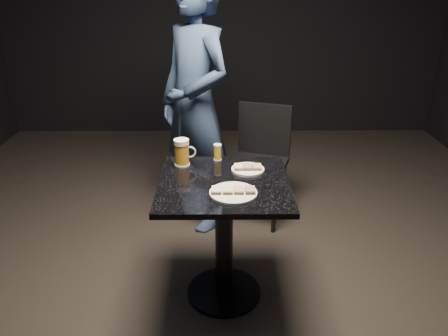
{
  "coord_description": "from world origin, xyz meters",
  "views": [
    {
      "loc": [
        -0.02,
        -2.1,
        1.76
      ],
      "look_at": [
        0.0,
        0.02,
        0.82
      ],
      "focal_mm": 35.0,
      "sensor_mm": 36.0,
      "label": 1
    }
  ],
  "objects_px": {
    "table": "(224,221)",
    "chair": "(260,155)",
    "beer_tumbler": "(218,152)",
    "plate_small": "(248,170)",
    "plate_large": "(233,193)",
    "beer_mug": "(182,152)",
    "patron": "(195,106)"
  },
  "relations": [
    {
      "from": "table",
      "to": "chair",
      "type": "bearing_deg",
      "value": 73.79
    },
    {
      "from": "beer_tumbler",
      "to": "plate_small",
      "type": "bearing_deg",
      "value": -43.15
    },
    {
      "from": "plate_large",
      "to": "table",
      "type": "relative_size",
      "value": 0.32
    },
    {
      "from": "plate_large",
      "to": "table",
      "type": "height_order",
      "value": "plate_large"
    },
    {
      "from": "chair",
      "to": "table",
      "type": "bearing_deg",
      "value": -106.21
    },
    {
      "from": "beer_mug",
      "to": "beer_tumbler",
      "type": "height_order",
      "value": "beer_mug"
    },
    {
      "from": "patron",
      "to": "beer_mug",
      "type": "relative_size",
      "value": 11.58
    },
    {
      "from": "plate_small",
      "to": "table",
      "type": "distance_m",
      "value": 0.32
    },
    {
      "from": "plate_small",
      "to": "chair",
      "type": "distance_m",
      "value": 0.89
    },
    {
      "from": "table",
      "to": "beer_mug",
      "type": "relative_size",
      "value": 4.75
    },
    {
      "from": "beer_mug",
      "to": "chair",
      "type": "xyz_separation_m",
      "value": [
        0.52,
        0.75,
        -0.33
      ]
    },
    {
      "from": "patron",
      "to": "plate_small",
      "type": "bearing_deg",
      "value": -15.92
    },
    {
      "from": "beer_tumbler",
      "to": "table",
      "type": "bearing_deg",
      "value": -83.13
    },
    {
      "from": "beer_tumbler",
      "to": "chair",
      "type": "xyz_separation_m",
      "value": [
        0.32,
        0.67,
        -0.3
      ]
    },
    {
      "from": "patron",
      "to": "chair",
      "type": "height_order",
      "value": "patron"
    },
    {
      "from": "patron",
      "to": "chair",
      "type": "relative_size",
      "value": 2.09
    },
    {
      "from": "beer_tumbler",
      "to": "chair",
      "type": "bearing_deg",
      "value": 64.68
    },
    {
      "from": "plate_large",
      "to": "beer_tumbler",
      "type": "distance_m",
      "value": 0.46
    },
    {
      "from": "plate_large",
      "to": "beer_mug",
      "type": "xyz_separation_m",
      "value": [
        -0.28,
        0.37,
        0.07
      ]
    },
    {
      "from": "plate_small",
      "to": "beer_tumbler",
      "type": "bearing_deg",
      "value": 136.85
    },
    {
      "from": "plate_large",
      "to": "patron",
      "type": "distance_m",
      "value": 1.07
    },
    {
      "from": "patron",
      "to": "beer_tumbler",
      "type": "distance_m",
      "value": 0.62
    },
    {
      "from": "plate_large",
      "to": "beer_tumbler",
      "type": "xyz_separation_m",
      "value": [
        -0.08,
        0.45,
        0.04
      ]
    },
    {
      "from": "beer_mug",
      "to": "patron",
      "type": "bearing_deg",
      "value": 86.41
    },
    {
      "from": "patron",
      "to": "beer_mug",
      "type": "bearing_deg",
      "value": -43.6
    },
    {
      "from": "plate_large",
      "to": "chair",
      "type": "xyz_separation_m",
      "value": [
        0.24,
        1.12,
        -0.26
      ]
    },
    {
      "from": "patron",
      "to": "beer_mug",
      "type": "xyz_separation_m",
      "value": [
        -0.04,
        -0.66,
        -0.09
      ]
    },
    {
      "from": "plate_large",
      "to": "beer_tumbler",
      "type": "bearing_deg",
      "value": 100.28
    },
    {
      "from": "chair",
      "to": "beer_tumbler",
      "type": "bearing_deg",
      "value": -115.32
    },
    {
      "from": "plate_small",
      "to": "beer_mug",
      "type": "bearing_deg",
      "value": 167.51
    },
    {
      "from": "table",
      "to": "beer_tumbler",
      "type": "height_order",
      "value": "beer_tumbler"
    },
    {
      "from": "plate_small",
      "to": "patron",
      "type": "height_order",
      "value": "patron"
    }
  ]
}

